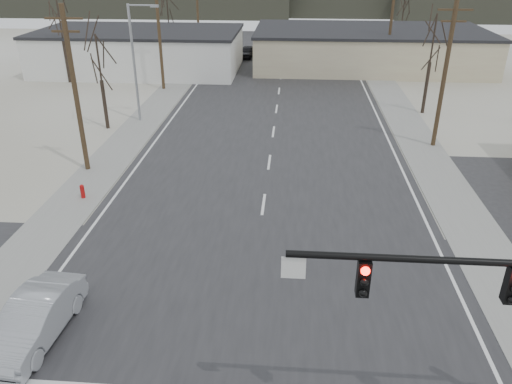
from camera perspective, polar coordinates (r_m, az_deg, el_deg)
ground at (r=20.78m, az=-0.58°, el=-11.80°), size 140.00×140.00×0.00m
main_road at (r=33.84m, az=1.61°, el=4.07°), size 18.00×110.00×0.05m
cross_road at (r=20.77m, az=-0.58°, el=-11.76°), size 90.00×10.00×0.04m
sidewalk_left at (r=40.32m, az=-13.34°, el=7.09°), size 3.00×90.00×0.06m
sidewalk_right at (r=39.55m, az=17.62°, el=6.18°), size 3.00×90.00×0.06m
fire_hydrant at (r=29.65m, az=-19.22°, el=0.08°), size 0.24×0.24×0.87m
building_left_far at (r=59.87m, az=-13.10°, el=15.50°), size 22.30×12.30×4.50m
building_right_far at (r=61.82m, az=12.77°, el=15.76°), size 26.30×14.30×4.30m
upole_left_b at (r=32.03m, az=-19.99°, el=11.03°), size 2.20×0.30×10.00m
upole_left_c at (r=50.57m, az=-10.99°, el=17.22°), size 2.20×0.30×10.00m
upole_left_d at (r=69.92m, az=-6.70°, el=19.91°), size 2.20×0.30×10.00m
upole_right_a at (r=36.53m, az=20.78°, el=12.64°), size 2.20×0.30×10.00m
upole_right_b at (r=57.68m, az=15.15°, el=17.89°), size 2.20×0.30×10.00m
streetlight_main at (r=40.94m, az=-13.55°, el=14.72°), size 2.40×0.25×9.00m
tree_left_near at (r=39.80m, az=-17.53°, el=14.14°), size 3.30×3.30×7.35m
tree_right_mid at (r=44.24m, az=19.58°, el=15.91°), size 3.74×3.74×8.33m
tree_left_far at (r=64.51m, az=-10.10°, el=20.12°), size 3.96×3.96×8.82m
tree_right_far at (r=69.99m, az=16.50°, el=19.38°), size 3.52×3.52×7.84m
tree_left_mid at (r=55.88m, az=-21.54°, el=17.88°), size 3.96×3.96×8.82m
sedan_crossing at (r=20.00m, az=-23.97°, el=-13.15°), size 2.03×5.03×1.62m
car_far_a at (r=58.83m, az=5.35°, el=14.48°), size 3.77×6.15×1.66m
car_far_b at (r=65.78m, az=-1.03°, el=15.73°), size 2.22×4.33×1.41m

